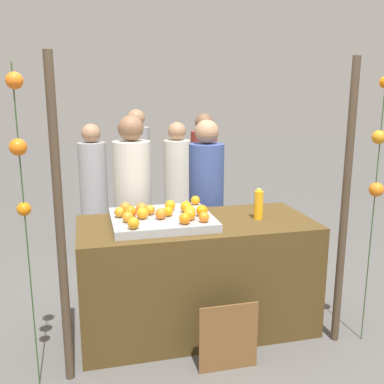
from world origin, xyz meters
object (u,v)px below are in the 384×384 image
object	(u,v)px
chalkboard_sign	(228,338)
vendor_right	(206,212)
vendor_left	(133,214)
orange_0	(185,219)
juice_bottle	(259,205)
orange_1	(170,205)
stall_counter	(197,275)

from	to	relation	value
chalkboard_sign	vendor_right	size ratio (longest dim) A/B	0.31
vendor_left	chalkboard_sign	bearing A→B (deg)	-70.13
orange_0	vendor_left	size ratio (longest dim) A/B	0.05
vendor_right	juice_bottle	bearing A→B (deg)	-73.45
orange_1	orange_0	bearing A→B (deg)	-85.21
chalkboard_sign	stall_counter	bearing A→B (deg)	96.16
juice_bottle	vendor_left	size ratio (longest dim) A/B	0.15
stall_counter	orange_1	xyz separation A→B (m)	(-0.18, 0.15, 0.54)
stall_counter	orange_0	xyz separation A→B (m)	(-0.14, -0.23, 0.54)
stall_counter	orange_0	size ratio (longest dim) A/B	21.92
chalkboard_sign	vendor_left	distance (m)	1.49
chalkboard_sign	vendor_right	bearing A→B (deg)	81.09
juice_bottle	orange_1	bearing A→B (deg)	163.90
vendor_left	vendor_right	world-z (taller)	vendor_left
chalkboard_sign	vendor_right	distance (m)	1.41
orange_0	juice_bottle	world-z (taller)	juice_bottle
chalkboard_sign	vendor_right	xyz separation A→B (m)	(0.20, 1.29, 0.51)
juice_bottle	vendor_left	bearing A→B (deg)	140.22
orange_0	vendor_right	bearing A→B (deg)	65.74
orange_0	juice_bottle	xyz separation A→B (m)	(0.63, 0.19, 0.01)
orange_1	juice_bottle	size ratio (longest dim) A/B	0.34
stall_counter	vendor_left	distance (m)	0.88
orange_0	orange_1	world-z (taller)	orange_1
stall_counter	chalkboard_sign	distance (m)	0.64
orange_1	chalkboard_sign	size ratio (longest dim) A/B	0.17
orange_0	chalkboard_sign	distance (m)	0.86
juice_bottle	chalkboard_sign	world-z (taller)	juice_bottle
juice_bottle	vendor_left	xyz separation A→B (m)	(-0.89, 0.74, -0.22)
stall_counter	chalkboard_sign	size ratio (longest dim) A/B	3.66
chalkboard_sign	vendor_left	xyz separation A→B (m)	(-0.47, 1.31, 0.53)
stall_counter	orange_1	world-z (taller)	orange_1
stall_counter	juice_bottle	distance (m)	0.73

